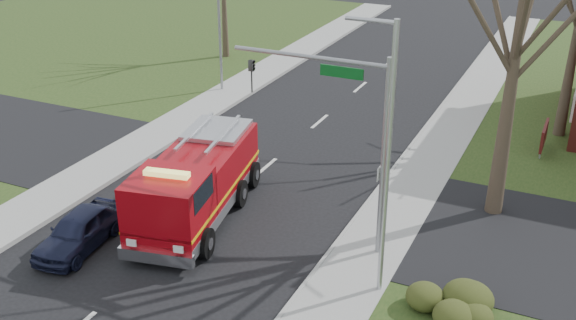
% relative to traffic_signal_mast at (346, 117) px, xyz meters
% --- Properties ---
extents(ground, '(120.00, 120.00, 0.00)m').
position_rel_traffic_signal_mast_xyz_m(ground, '(-5.21, -1.50, -4.71)').
color(ground, black).
rests_on(ground, ground).
extents(sidewalk_right, '(2.40, 80.00, 0.15)m').
position_rel_traffic_signal_mast_xyz_m(sidewalk_right, '(0.99, -1.50, -4.63)').
color(sidewalk_right, gray).
rests_on(sidewalk_right, ground).
extents(sidewalk_left, '(2.40, 80.00, 0.15)m').
position_rel_traffic_signal_mast_xyz_m(sidewalk_left, '(-11.41, -1.50, -4.63)').
color(sidewalk_left, gray).
rests_on(sidewalk_left, ground).
extents(health_center_sign, '(0.12, 2.00, 1.40)m').
position_rel_traffic_signal_mast_xyz_m(health_center_sign, '(5.29, 11.00, -3.83)').
color(health_center_sign, '#491211').
rests_on(health_center_sign, ground).
extents(hedge_corner, '(2.80, 2.00, 0.90)m').
position_rel_traffic_signal_mast_xyz_m(hedge_corner, '(3.79, -2.50, -4.13)').
color(hedge_corner, '#293613').
rests_on(hedge_corner, lawn_right).
extents(bare_tree_near, '(6.00, 6.00, 12.00)m').
position_rel_traffic_signal_mast_xyz_m(bare_tree_near, '(4.29, 4.50, 2.71)').
color(bare_tree_near, '#3F3125').
rests_on(bare_tree_near, ground).
extents(traffic_signal_mast, '(5.29, 0.18, 6.80)m').
position_rel_traffic_signal_mast_xyz_m(traffic_signal_mast, '(0.00, 0.00, 0.00)').
color(traffic_signal_mast, gray).
rests_on(traffic_signal_mast, ground).
extents(streetlight_pole, '(1.48, 0.16, 8.40)m').
position_rel_traffic_signal_mast_xyz_m(streetlight_pole, '(1.93, -2.00, -0.16)').
color(streetlight_pole, '#B7BABF').
rests_on(streetlight_pole, ground).
extents(utility_pole_far, '(0.14, 0.14, 7.00)m').
position_rel_traffic_signal_mast_xyz_m(utility_pole_far, '(-12.01, 12.50, -1.21)').
color(utility_pole_far, gray).
rests_on(utility_pole_far, ground).
extents(fire_engine, '(3.95, 7.70, 2.96)m').
position_rel_traffic_signal_mast_xyz_m(fire_engine, '(-5.51, -0.41, -3.37)').
color(fire_engine, maroon).
rests_on(fire_engine, ground).
extents(parked_car_maroon, '(1.95, 3.98, 1.31)m').
position_rel_traffic_signal_mast_xyz_m(parked_car_maroon, '(-8.01, -3.84, -4.05)').
color(parked_car_maroon, '#171B33').
rests_on(parked_car_maroon, ground).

